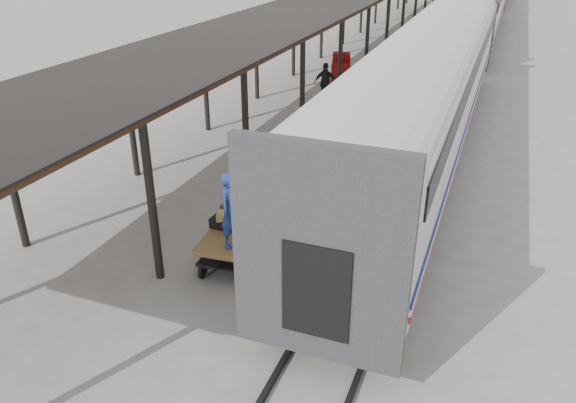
{
  "coord_description": "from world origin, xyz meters",
  "views": [
    {
      "loc": [
        5.54,
        -11.4,
        7.55
      ],
      "look_at": [
        1.27,
        -0.31,
        1.7
      ],
      "focal_mm": 35.0,
      "sensor_mm": 36.0,
      "label": 1
    }
  ],
  "objects_px": {
    "luggage_tug": "(341,69)",
    "porter": "(231,210)",
    "baggage_cart": "(236,238)",
    "pedestrian": "(326,83)"
  },
  "relations": [
    {
      "from": "baggage_cart",
      "to": "porter",
      "type": "relative_size",
      "value": 1.37
    },
    {
      "from": "baggage_cart",
      "to": "pedestrian",
      "type": "relative_size",
      "value": 1.33
    },
    {
      "from": "luggage_tug",
      "to": "porter",
      "type": "xyz_separation_m",
      "value": [
        2.9,
        -19.02,
        1.11
      ]
    },
    {
      "from": "porter",
      "to": "pedestrian",
      "type": "distance_m",
      "value": 15.07
    },
    {
      "from": "luggage_tug",
      "to": "porter",
      "type": "height_order",
      "value": "porter"
    },
    {
      "from": "porter",
      "to": "baggage_cart",
      "type": "bearing_deg",
      "value": 32.17
    },
    {
      "from": "baggage_cart",
      "to": "pedestrian",
      "type": "height_order",
      "value": "pedestrian"
    },
    {
      "from": "baggage_cart",
      "to": "pedestrian",
      "type": "bearing_deg",
      "value": 94.2
    },
    {
      "from": "porter",
      "to": "pedestrian",
      "type": "relative_size",
      "value": 0.97
    },
    {
      "from": "baggage_cart",
      "to": "porter",
      "type": "bearing_deg",
      "value": -73.57
    }
  ]
}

